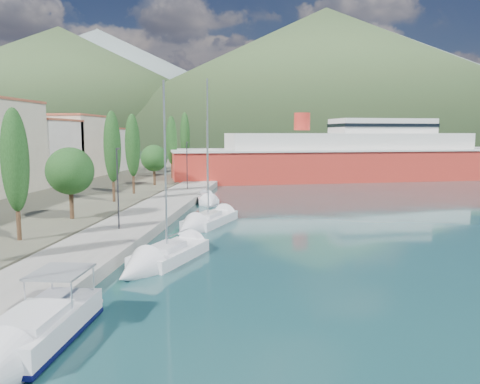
# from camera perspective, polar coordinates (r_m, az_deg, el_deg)

# --- Properties ---
(ground) EXTENTS (1400.00, 1400.00, 0.00)m
(ground) POSITION_cam_1_polar(r_m,az_deg,el_deg) (141.39, 3.82, 3.93)
(ground) COLOR #1A4447
(quay) EXTENTS (5.00, 88.00, 0.80)m
(quay) POSITION_cam_1_polar(r_m,az_deg,el_deg) (49.24, -9.24, -1.73)
(quay) COLOR gray
(quay) RESTS_ON ground
(hills_far) EXTENTS (1480.00, 900.00, 180.00)m
(hills_far) POSITION_cam_1_polar(r_m,az_deg,el_deg) (657.72, 17.39, 12.90)
(hills_far) COLOR gray
(hills_far) RESTS_ON ground
(hills_near) EXTENTS (1010.00, 520.00, 115.00)m
(hills_near) POSITION_cam_1_polar(r_m,az_deg,el_deg) (407.01, 19.01, 12.59)
(hills_near) COLOR #3C532E
(hills_near) RESTS_ON ground
(town_buildings) EXTENTS (9.20, 69.20, 11.30)m
(town_buildings) POSITION_cam_1_polar(r_m,az_deg,el_deg) (67.88, -26.17, 4.43)
(town_buildings) COLOR beige
(town_buildings) RESTS_ON land_strip
(tree_row) EXTENTS (3.99, 63.89, 11.07)m
(tree_row) POSITION_cam_1_polar(r_m,az_deg,el_deg) (55.14, -13.76, 4.68)
(tree_row) COLOR #47301E
(tree_row) RESTS_ON land_strip
(lamp_posts) EXTENTS (0.15, 45.05, 6.06)m
(lamp_posts) POSITION_cam_1_polar(r_m,az_deg,el_deg) (38.08, -13.51, 1.16)
(lamp_posts) COLOR #2D2D33
(lamp_posts) RESTS_ON quay
(motor_cruiser) EXTENTS (2.44, 8.23, 3.03)m
(motor_cruiser) POSITION_cam_1_polar(r_m,az_deg,el_deg) (18.84, -24.97, -16.77)
(motor_cruiser) COLOR #070832
(motor_cruiser) RESTS_ON ground
(sailboat_near) EXTENTS (4.80, 8.76, 12.07)m
(sailboat_near) POSITION_cam_1_polar(r_m,az_deg,el_deg) (28.40, -10.60, -8.50)
(sailboat_near) COLOR silver
(sailboat_near) RESTS_ON ground
(sailboat_mid) EXTENTS (4.95, 9.67, 13.47)m
(sailboat_mid) POSITION_cam_1_polar(r_m,az_deg,el_deg) (39.24, -5.02, -4.05)
(sailboat_mid) COLOR silver
(sailboat_mid) RESTS_ON ground
(sailboat_far) EXTENTS (3.84, 7.29, 10.23)m
(sailboat_far) POSITION_cam_1_polar(r_m,az_deg,el_deg) (52.59, -3.86, -1.21)
(sailboat_far) COLOR silver
(sailboat_far) RESTS_ON ground
(ferry) EXTENTS (61.46, 28.58, 11.97)m
(ferry) POSITION_cam_1_polar(r_m,az_deg,el_deg) (82.95, 13.13, 4.01)
(ferry) COLOR red
(ferry) RESTS_ON ground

